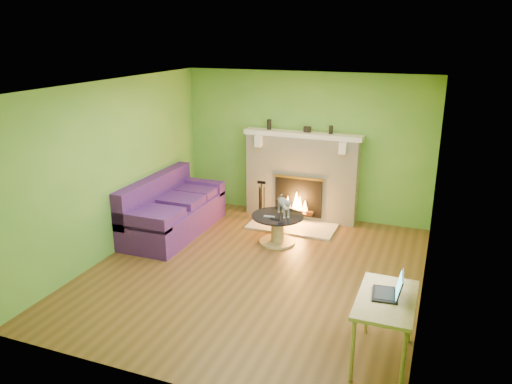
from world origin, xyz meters
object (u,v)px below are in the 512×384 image
coffee_table (277,227)px  desk (386,306)px  cat (284,205)px  sofa (171,211)px

coffee_table → desk: 3.18m
desk → cat: cat is taller
sofa → desk: sofa is taller
coffee_table → sofa: bearing=-173.7°
sofa → desk: bearing=-30.7°
coffee_table → desk: desk is taller
coffee_table → cat: cat is taller
coffee_table → cat: 0.38m
cat → desk: bearing=-89.8°
sofa → coffee_table: sofa is taller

